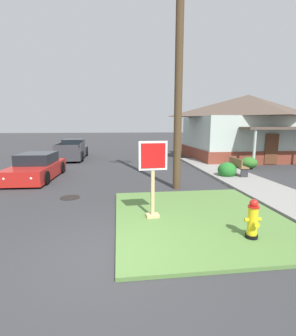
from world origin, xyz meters
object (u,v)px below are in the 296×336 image
Objects in this scene: street_bench at (238,166)px; utility_pole at (179,51)px; pickup_truck_charcoal at (73,151)px; stop_sign at (153,180)px; fire_hydrant at (253,220)px; manhole_cover at (70,198)px; parked_sedan_red at (37,168)px.

street_bench is 0.14× the size of utility_pole.
stop_sign is at bearing -71.56° from pickup_truck_charcoal.
fire_hydrant is 2.65m from stop_sign.
pickup_truck_charcoal is (-4.46, 13.36, -0.52)m from stop_sign.
utility_pole is (1.48, 3.30, 4.25)m from stop_sign.
street_bench is at bearing -40.59° from pickup_truck_charcoal.
manhole_cover is 11.06m from pickup_truck_charcoal.
stop_sign reaches higher than manhole_cover.
manhole_cover is at bearing -80.88° from pickup_truck_charcoal.
manhole_cover is at bearing 139.98° from fire_hydrant.
street_bench is (7.81, 2.72, 0.58)m from manhole_cover.
stop_sign is (-2.06, 1.55, 0.63)m from fire_hydrant.
parked_sedan_red is 0.42× the size of utility_pole.
fire_hydrant is at bearing -47.42° from parked_sedan_red.
stop_sign is at bearing -42.25° from manhole_cover.
fire_hydrant is at bearing -114.30° from street_bench.
street_bench is (3.04, 6.72, 0.07)m from fire_hydrant.
utility_pole is at bearing 65.85° from stop_sign.
stop_sign reaches higher than pickup_truck_charcoal.
utility_pole is at bearing 96.90° from fire_hydrant.
parked_sedan_red reaches higher than street_bench.
pickup_truck_charcoal is (-1.75, 10.91, 0.61)m from manhole_cover.
parked_sedan_red is at bearing 156.70° from utility_pole.
utility_pole reaches higher than stop_sign.
stop_sign is 0.39× the size of pickup_truck_charcoal.
fire_hydrant is 0.21× the size of parked_sedan_red.
street_bench reaches higher than manhole_cover.
manhole_cover is (-2.70, 2.46, -1.13)m from stop_sign.
street_bench is (5.10, 5.18, -0.55)m from stop_sign.
manhole_cover is 0.16× the size of parked_sedan_red.
fire_hydrant reaches higher than street_bench.
parked_sedan_red is 8.49m from utility_pole.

